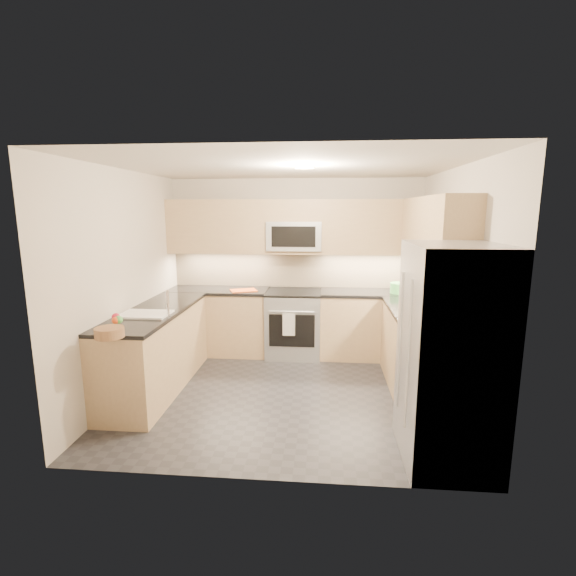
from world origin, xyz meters
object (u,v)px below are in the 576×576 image
(microwave, at_px, (294,236))
(cutting_board, at_px, (244,290))
(gas_range, at_px, (294,324))
(utensil_bowl, at_px, (399,288))
(refrigerator, at_px, (450,355))
(fruit_basket, at_px, (109,333))

(microwave, distance_m, cutting_board, 1.05)
(cutting_board, bearing_deg, microwave, 15.71)
(gas_range, bearing_deg, utensil_bowl, -2.22)
(refrigerator, height_order, fruit_basket, refrigerator)
(gas_range, xyz_separation_m, microwave, (0.00, 0.12, 1.24))
(gas_range, distance_m, cutting_board, 0.86)
(gas_range, height_order, cutting_board, cutting_board)
(cutting_board, height_order, fruit_basket, fruit_basket)
(refrigerator, relative_size, utensil_bowl, 7.27)
(microwave, height_order, fruit_basket, microwave)
(cutting_board, bearing_deg, gas_range, 5.88)
(utensil_bowl, height_order, fruit_basket, utensil_bowl)
(gas_range, relative_size, refrigerator, 0.51)
(gas_range, height_order, refrigerator, refrigerator)
(cutting_board, distance_m, fruit_basket, 2.39)
(gas_range, relative_size, fruit_basket, 3.60)
(refrigerator, distance_m, fruit_basket, 2.92)
(microwave, xyz_separation_m, fruit_basket, (-1.47, -2.46, -0.71))
(microwave, xyz_separation_m, cutting_board, (-0.70, -0.20, -0.75))
(refrigerator, bearing_deg, microwave, 119.62)
(utensil_bowl, distance_m, fruit_basket, 3.70)
(utensil_bowl, xyz_separation_m, fruit_basket, (-2.92, -2.28, -0.02))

